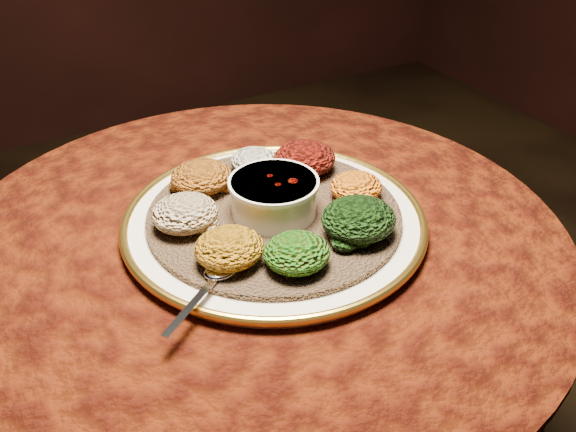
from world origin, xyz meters
TOP-DOWN VIEW (x-y plane):
  - table at (0.00, 0.00)m, footprint 0.96×0.96m
  - platter at (0.03, 0.00)m, footprint 0.57×0.57m
  - injera at (0.03, 0.00)m, footprint 0.46×0.46m
  - stew_bowl at (0.03, 0.00)m, footprint 0.14×0.14m
  - spoon at (-0.11, -0.10)m, footprint 0.13×0.10m
  - portion_ayib at (0.06, 0.13)m, footprint 0.08×0.07m
  - portion_kitfo at (0.14, 0.09)m, footprint 0.11×0.10m
  - portion_tikil at (0.16, -0.02)m, footprint 0.08×0.08m
  - portion_gomen at (0.11, -0.11)m, footprint 0.11×0.10m
  - portion_mixveg at (-0.00, -0.13)m, footprint 0.09×0.09m
  - portion_kik at (-0.08, -0.08)m, footprint 0.10×0.09m
  - portion_timatim at (-0.10, 0.03)m, footprint 0.10×0.09m
  - portion_shiro at (-0.04, 0.12)m, footprint 0.10×0.09m

SIDE VIEW (x-z plane):
  - table at x=0.00m, z-range 0.19..0.92m
  - platter at x=0.03m, z-range 0.73..0.76m
  - injera at x=0.03m, z-range 0.75..0.76m
  - spoon at x=-0.11m, z-range 0.76..0.77m
  - portion_ayib at x=0.06m, z-range 0.76..0.80m
  - portion_tikil at x=0.16m, z-range 0.76..0.80m
  - portion_mixveg at x=0.00m, z-range 0.76..0.81m
  - portion_kik at x=-0.08m, z-range 0.76..0.81m
  - portion_timatim at x=-0.10m, z-range 0.76..0.81m
  - portion_shiro at x=-0.04m, z-range 0.76..0.81m
  - portion_kitfo at x=0.14m, z-range 0.76..0.81m
  - portion_gomen at x=0.11m, z-range 0.76..0.81m
  - stew_bowl at x=0.03m, z-range 0.77..0.82m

